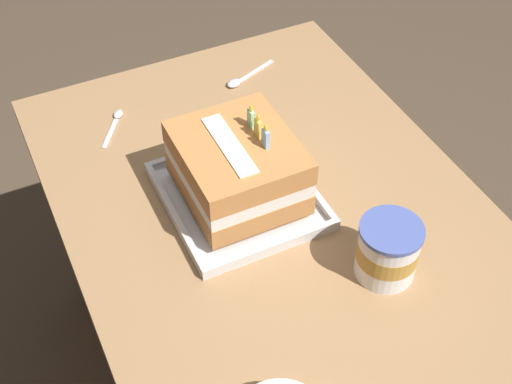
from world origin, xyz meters
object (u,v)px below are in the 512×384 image
Objects in this scene: birthday_cake at (238,167)px; serving_spoon_by_bowls at (116,120)px; foil_tray at (239,197)px; ice_cream_tub at (388,250)px; serving_spoon_near_tray at (239,80)px.

birthday_cake is 0.37m from serving_spoon_by_bowls.
ice_cream_tub is (0.27, 0.16, 0.05)m from foil_tray.
ice_cream_tub reaches higher than serving_spoon_near_tray.
serving_spoon_by_bowls is (-0.59, -0.30, -0.05)m from ice_cream_tub.
foil_tray is 2.09× the size of serving_spoon_near_tray.
foil_tray is at bearing 23.65° from serving_spoon_by_bowls.
ice_cream_tub is 0.77× the size of serving_spoon_near_tray.
ice_cream_tub reaches higher than serving_spoon_by_bowls.
birthday_cake is 0.31m from ice_cream_tub.
serving_spoon_near_tray is 0.30m from serving_spoon_by_bowls.
serving_spoon_near_tray is at bearing -179.89° from ice_cream_tub.
foil_tray reaches higher than serving_spoon_near_tray.
serving_spoon_near_tray is (-0.34, 0.16, -0.00)m from foil_tray.
serving_spoon_by_bowls is (0.01, -0.30, -0.00)m from serving_spoon_near_tray.
serving_spoon_near_tray is at bearing 155.28° from birthday_cake.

